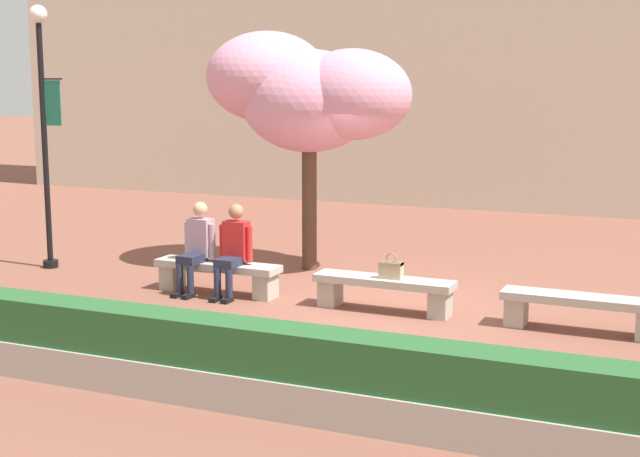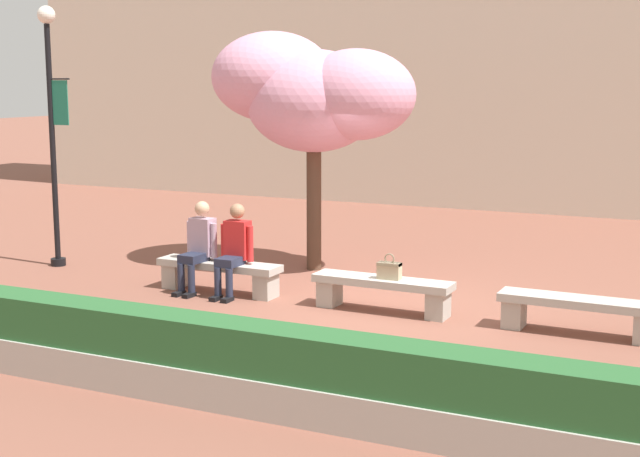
% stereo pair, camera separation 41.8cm
% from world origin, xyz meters
% --- Properties ---
extents(ground_plane, '(100.00, 100.00, 0.00)m').
position_xyz_m(ground_plane, '(0.00, 0.00, 0.00)').
color(ground_plane, brown).
extents(stone_bench_west_end, '(1.87, 0.45, 0.45)m').
position_xyz_m(stone_bench_west_end, '(-2.48, 0.00, 0.31)').
color(stone_bench_west_end, '#ADA89E').
rests_on(stone_bench_west_end, ground).
extents(stone_bench_near_west, '(1.87, 0.45, 0.45)m').
position_xyz_m(stone_bench_near_west, '(0.00, 0.00, 0.31)').
color(stone_bench_near_west, '#ADA89E').
rests_on(stone_bench_near_west, ground).
extents(stone_bench_center, '(1.87, 0.45, 0.45)m').
position_xyz_m(stone_bench_center, '(2.48, 0.00, 0.31)').
color(stone_bench_center, '#ADA89E').
rests_on(stone_bench_center, ground).
extents(person_seated_left, '(0.51, 0.70, 1.29)m').
position_xyz_m(person_seated_left, '(-2.78, -0.05, 0.70)').
color(person_seated_left, black).
rests_on(person_seated_left, ground).
extents(person_seated_right, '(0.51, 0.68, 1.29)m').
position_xyz_m(person_seated_right, '(-2.19, -0.05, 0.70)').
color(person_seated_right, black).
rests_on(person_seated_right, ground).
extents(handbag, '(0.30, 0.15, 0.34)m').
position_xyz_m(handbag, '(0.10, -0.03, 0.58)').
color(handbag, tan).
rests_on(handbag, stone_bench_near_west).
extents(cherry_tree_main, '(3.31, 2.10, 3.75)m').
position_xyz_m(cherry_tree_main, '(-2.02, 2.01, 2.80)').
color(cherry_tree_main, '#513828').
rests_on(cherry_tree_main, ground).
extents(lamp_post_with_banner, '(0.54, 0.28, 4.13)m').
position_xyz_m(lamp_post_with_banner, '(-5.84, 0.47, 2.48)').
color(lamp_post_with_banner, black).
rests_on(lamp_post_with_banner, ground).
extents(planter_hedge_foreground, '(10.07, 0.50, 0.80)m').
position_xyz_m(planter_hedge_foreground, '(0.00, -3.76, 0.39)').
color(planter_hedge_foreground, '#ADA89E').
rests_on(planter_hedge_foreground, ground).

